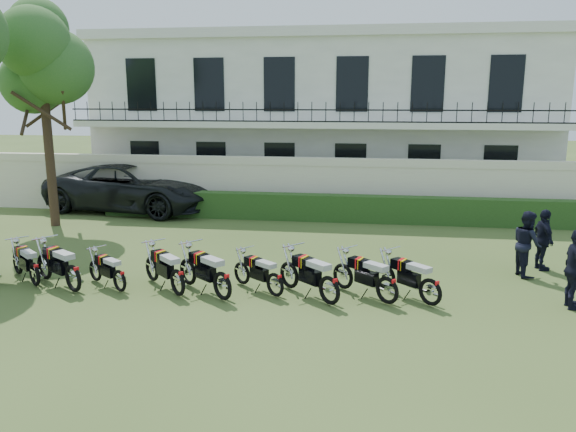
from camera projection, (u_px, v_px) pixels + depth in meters
The scene contains 18 objects.
ground at pixel (276, 280), 14.39m from camera, with size 100.00×100.00×0.00m, color #3A5120.
perimeter_wall at pixel (309, 186), 21.88m from camera, with size 30.00×0.35×2.30m.
hedge at pixel (333, 208), 21.11m from camera, with size 18.00×0.60×1.00m, color #1F3F16.
building at pixel (323, 115), 27.12m from camera, with size 20.40×9.60×7.40m.
tree_west_near at pixel (42, 58), 19.26m from camera, with size 3.40×3.20×7.90m.
motorcycle_1 at pixel (34, 268), 13.79m from camera, with size 1.51×1.26×1.02m.
motorcycle_2 at pixel (73, 272), 13.33m from camera, with size 1.83×1.23×1.15m.
motorcycle_3 at pixel (119, 275), 13.39m from camera, with size 1.44×1.04×0.93m.
motorcycle_4 at pixel (177, 276), 13.09m from camera, with size 1.54×1.46×1.10m.
motorcycle_5 at pixel (222, 279), 12.81m from camera, with size 1.70×1.42×1.15m.
motorcycle_6 at pixel (275, 279), 13.06m from camera, with size 1.47×1.18×0.98m.
motorcycle_7 at pixel (329, 283), 12.53m from camera, with size 1.60×1.49×1.14m.
motorcycle_8 at pixel (387, 284), 12.58m from camera, with size 1.58×1.37×1.09m.
motorcycle_9 at pixel (431, 285), 12.48m from camera, with size 1.49×1.44×1.08m.
suv at pixel (133, 187), 22.95m from camera, with size 3.23×7.00×1.95m, color black.
officer_2 at pixel (575, 269), 12.30m from camera, with size 1.06×0.44×1.81m, color black.
officer_4 at pixel (527, 244), 14.59m from camera, with size 0.84×0.65×1.73m, color black.
officer_5 at pixel (543, 240), 15.09m from camera, with size 0.98×0.41×1.67m, color black.
Camera 1 is at (2.30, -13.54, 4.62)m, focal length 35.00 mm.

